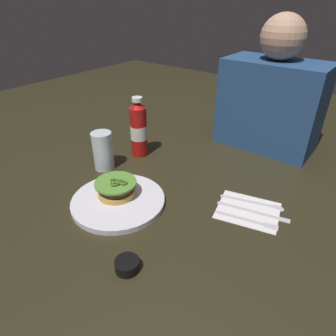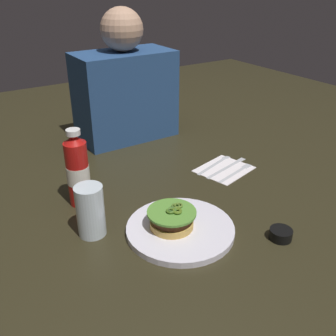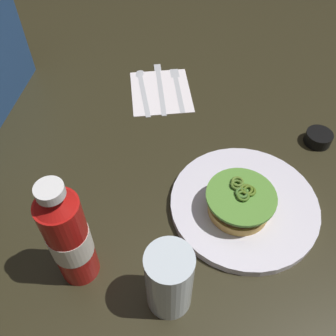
{
  "view_description": "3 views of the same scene",
  "coord_description": "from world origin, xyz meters",
  "px_view_note": "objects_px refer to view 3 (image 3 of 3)",
  "views": [
    {
      "loc": [
        0.48,
        -0.55,
        0.55
      ],
      "look_at": [
        -0.03,
        0.11,
        0.04
      ],
      "focal_mm": 31.64,
      "sensor_mm": 36.0,
      "label": 1
    },
    {
      "loc": [
        -0.53,
        -0.74,
        0.59
      ],
      "look_at": [
        0.02,
        0.1,
        0.08
      ],
      "focal_mm": 40.93,
      "sensor_mm": 36.0,
      "label": 2
    },
    {
      "loc": [
        -0.48,
        -0.0,
        0.59
      ],
      "look_at": [
        -0.02,
        0.06,
        0.04
      ],
      "focal_mm": 39.72,
      "sensor_mm": 36.0,
      "label": 3
    }
  ],
  "objects_px": {
    "dinner_plate": "(243,205)",
    "burger_sandwich": "(239,202)",
    "napkin": "(160,91)",
    "butter_knife": "(159,84)",
    "ketchup_bottle": "(67,237)",
    "condiment_cup": "(317,138)",
    "spoon_utensil": "(141,84)",
    "water_glass": "(168,280)",
    "fork_utensil": "(176,84)"
  },
  "relations": [
    {
      "from": "dinner_plate",
      "to": "ketchup_bottle",
      "type": "distance_m",
      "value": 0.33
    },
    {
      "from": "water_glass",
      "to": "spoon_utensil",
      "type": "distance_m",
      "value": 0.55
    },
    {
      "from": "water_glass",
      "to": "condiment_cup",
      "type": "height_order",
      "value": "water_glass"
    },
    {
      "from": "dinner_plate",
      "to": "spoon_utensil",
      "type": "distance_m",
      "value": 0.42
    },
    {
      "from": "burger_sandwich",
      "to": "napkin",
      "type": "height_order",
      "value": "burger_sandwich"
    },
    {
      "from": "napkin",
      "to": "butter_knife",
      "type": "xyz_separation_m",
      "value": [
        0.03,
        0.01,
        0.0
      ]
    },
    {
      "from": "spoon_utensil",
      "to": "dinner_plate",
      "type": "bearing_deg",
      "value": -142.88
    },
    {
      "from": "water_glass",
      "to": "condiment_cup",
      "type": "bearing_deg",
      "value": -35.6
    },
    {
      "from": "napkin",
      "to": "condiment_cup",
      "type": "bearing_deg",
      "value": -109.27
    },
    {
      "from": "burger_sandwich",
      "to": "condiment_cup",
      "type": "height_order",
      "value": "burger_sandwich"
    },
    {
      "from": "fork_utensil",
      "to": "butter_knife",
      "type": "bearing_deg",
      "value": 93.53
    },
    {
      "from": "napkin",
      "to": "butter_knife",
      "type": "bearing_deg",
      "value": 13.33
    },
    {
      "from": "dinner_plate",
      "to": "fork_utensil",
      "type": "bearing_deg",
      "value": 25.6
    },
    {
      "from": "fork_utensil",
      "to": "butter_knife",
      "type": "xyz_separation_m",
      "value": [
        -0.0,
        0.04,
        0.0
      ]
    },
    {
      "from": "dinner_plate",
      "to": "burger_sandwich",
      "type": "height_order",
      "value": "burger_sandwich"
    },
    {
      "from": "napkin",
      "to": "butter_knife",
      "type": "height_order",
      "value": "butter_knife"
    },
    {
      "from": "butter_knife",
      "to": "fork_utensil",
      "type": "bearing_deg",
      "value": -86.47
    },
    {
      "from": "ketchup_bottle",
      "to": "napkin",
      "type": "relative_size",
      "value": 1.31
    },
    {
      "from": "ketchup_bottle",
      "to": "water_glass",
      "type": "distance_m",
      "value": 0.16
    },
    {
      "from": "condiment_cup",
      "to": "butter_knife",
      "type": "height_order",
      "value": "condiment_cup"
    },
    {
      "from": "ketchup_bottle",
      "to": "water_glass",
      "type": "height_order",
      "value": "ketchup_bottle"
    },
    {
      "from": "dinner_plate",
      "to": "fork_utensil",
      "type": "relative_size",
      "value": 1.6
    },
    {
      "from": "dinner_plate",
      "to": "burger_sandwich",
      "type": "bearing_deg",
      "value": 145.66
    },
    {
      "from": "condiment_cup",
      "to": "dinner_plate",
      "type": "bearing_deg",
      "value": 140.74
    },
    {
      "from": "dinner_plate",
      "to": "ketchup_bottle",
      "type": "bearing_deg",
      "value": 120.71
    },
    {
      "from": "burger_sandwich",
      "to": "spoon_utensil",
      "type": "xyz_separation_m",
      "value": [
        0.36,
        0.24,
        -0.04
      ]
    },
    {
      "from": "dinner_plate",
      "to": "condiment_cup",
      "type": "height_order",
      "value": "condiment_cup"
    },
    {
      "from": "napkin",
      "to": "butter_knife",
      "type": "relative_size",
      "value": 0.84
    },
    {
      "from": "water_glass",
      "to": "spoon_utensil",
      "type": "height_order",
      "value": "water_glass"
    },
    {
      "from": "burger_sandwich",
      "to": "butter_knife",
      "type": "distance_m",
      "value": 0.42
    },
    {
      "from": "burger_sandwich",
      "to": "fork_utensil",
      "type": "xyz_separation_m",
      "value": [
        0.37,
        0.16,
        -0.04
      ]
    },
    {
      "from": "ketchup_bottle",
      "to": "condiment_cup",
      "type": "xyz_separation_m",
      "value": [
        0.35,
        -0.43,
        -0.09
      ]
    },
    {
      "from": "burger_sandwich",
      "to": "water_glass",
      "type": "bearing_deg",
      "value": 148.82
    },
    {
      "from": "ketchup_bottle",
      "to": "dinner_plate",
      "type": "bearing_deg",
      "value": -59.29
    },
    {
      "from": "condiment_cup",
      "to": "napkin",
      "type": "bearing_deg",
      "value": 70.73
    },
    {
      "from": "burger_sandwich",
      "to": "fork_utensil",
      "type": "distance_m",
      "value": 0.4
    },
    {
      "from": "water_glass",
      "to": "spoon_utensil",
      "type": "relative_size",
      "value": 0.75
    },
    {
      "from": "water_glass",
      "to": "fork_utensil",
      "type": "bearing_deg",
      "value": 5.37
    },
    {
      "from": "butter_knife",
      "to": "spoon_utensil",
      "type": "bearing_deg",
      "value": 100.51
    },
    {
      "from": "burger_sandwich",
      "to": "condiment_cup",
      "type": "relative_size",
      "value": 2.19
    },
    {
      "from": "water_glass",
      "to": "burger_sandwich",
      "type": "bearing_deg",
      "value": -31.18
    },
    {
      "from": "dinner_plate",
      "to": "ketchup_bottle",
      "type": "relative_size",
      "value": 1.22
    },
    {
      "from": "burger_sandwich",
      "to": "ketchup_bottle",
      "type": "relative_size",
      "value": 0.55
    },
    {
      "from": "dinner_plate",
      "to": "spoon_utensil",
      "type": "bearing_deg",
      "value": 37.12
    },
    {
      "from": "ketchup_bottle",
      "to": "butter_knife",
      "type": "relative_size",
      "value": 1.1
    },
    {
      "from": "dinner_plate",
      "to": "spoon_utensil",
      "type": "relative_size",
      "value": 1.52
    },
    {
      "from": "water_glass",
      "to": "fork_utensil",
      "type": "relative_size",
      "value": 0.78
    },
    {
      "from": "fork_utensil",
      "to": "spoon_utensil",
      "type": "bearing_deg",
      "value": 97.08
    },
    {
      "from": "condiment_cup",
      "to": "spoon_utensil",
      "type": "distance_m",
      "value": 0.44
    },
    {
      "from": "condiment_cup",
      "to": "napkin",
      "type": "distance_m",
      "value": 0.39
    }
  ]
}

